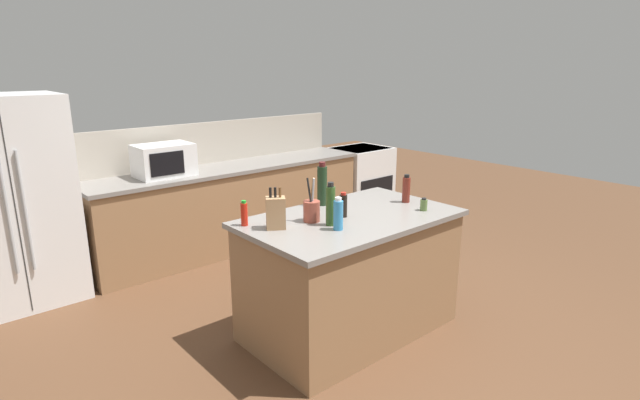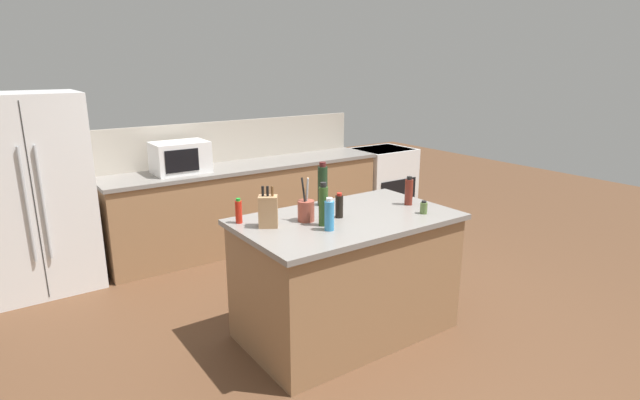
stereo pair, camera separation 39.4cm
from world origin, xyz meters
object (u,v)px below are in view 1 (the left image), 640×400
(olive_oil_bottle, at_px, (331,205))
(hot_sauce_bottle, at_px, (244,214))
(dish_soap_bottle, at_px, (338,215))
(spice_jar_oregano, at_px, (424,205))
(utensil_crock, at_px, (312,210))
(microwave, at_px, (164,160))
(soy_sauce_bottle, at_px, (343,205))
(refrigerator, at_px, (7,203))
(range_oven, at_px, (360,180))
(wine_bottle, at_px, (322,185))
(vinegar_bottle, at_px, (406,189))
(knife_block, at_px, (276,212))

(olive_oil_bottle, distance_m, hot_sauce_bottle, 0.60)
(dish_soap_bottle, bearing_deg, olive_oil_bottle, 76.13)
(hot_sauce_bottle, xyz_separation_m, spice_jar_oregano, (1.24, -0.59, -0.04))
(utensil_crock, relative_size, spice_jar_oregano, 3.22)
(utensil_crock, distance_m, olive_oil_bottle, 0.17)
(microwave, xyz_separation_m, utensil_crock, (0.16, -2.10, -0.08))
(hot_sauce_bottle, bearing_deg, soy_sauce_bottle, -24.45)
(refrigerator, height_order, range_oven, refrigerator)
(olive_oil_bottle, xyz_separation_m, soy_sauce_bottle, (0.20, 0.08, -0.06))
(olive_oil_bottle, relative_size, spice_jar_oregano, 3.11)
(microwave, bearing_deg, soy_sauce_bottle, -79.32)
(spice_jar_oregano, bearing_deg, dish_soap_bottle, 173.43)
(dish_soap_bottle, distance_m, wine_bottle, 0.63)
(dish_soap_bottle, relative_size, vinegar_bottle, 0.99)
(range_oven, xyz_separation_m, dish_soap_bottle, (-2.61, -2.37, 0.58))
(refrigerator, height_order, utensil_crock, refrigerator)
(microwave, bearing_deg, range_oven, -0.00)
(vinegar_bottle, height_order, soy_sauce_bottle, vinegar_bottle)
(refrigerator, xyz_separation_m, wine_bottle, (1.88, -1.88, 0.21))
(olive_oil_bottle, bearing_deg, range_oven, 41.16)
(spice_jar_oregano, bearing_deg, vinegar_bottle, 71.70)
(soy_sauce_bottle, bearing_deg, spice_jar_oregano, -26.16)
(knife_block, bearing_deg, dish_soap_bottle, -12.15)
(knife_block, height_order, dish_soap_bottle, knife_block)
(microwave, height_order, spice_jar_oregano, microwave)
(range_oven, relative_size, knife_block, 3.17)
(utensil_crock, relative_size, dish_soap_bottle, 1.41)
(olive_oil_bottle, bearing_deg, wine_bottle, 55.48)
(refrigerator, height_order, olive_oil_bottle, refrigerator)
(range_oven, relative_size, spice_jar_oregano, 9.26)
(microwave, height_order, utensil_crock, same)
(microwave, relative_size, knife_block, 1.89)
(range_oven, height_order, knife_block, knife_block)
(hot_sauce_bottle, bearing_deg, vinegar_bottle, -14.54)
(vinegar_bottle, xyz_separation_m, spice_jar_oregano, (-0.08, -0.24, -0.06))
(spice_jar_oregano, xyz_separation_m, wine_bottle, (-0.49, 0.63, 0.12))
(range_oven, bearing_deg, spice_jar_oregano, -126.19)
(utensil_crock, bearing_deg, refrigerator, 125.58)
(range_oven, relative_size, microwave, 1.68)
(knife_block, bearing_deg, refrigerator, 153.07)
(olive_oil_bottle, bearing_deg, vinegar_bottle, 2.82)
(hot_sauce_bottle, height_order, vinegar_bottle, vinegar_bottle)
(knife_block, bearing_deg, microwave, 119.03)
(utensil_crock, relative_size, hot_sauce_bottle, 1.77)
(range_oven, relative_size, soy_sauce_bottle, 4.94)
(hot_sauce_bottle, height_order, dish_soap_bottle, dish_soap_bottle)
(refrigerator, bearing_deg, knife_block, -59.36)
(soy_sauce_bottle, bearing_deg, refrigerator, 128.77)
(microwave, bearing_deg, spice_jar_oregano, -68.05)
(hot_sauce_bottle, relative_size, vinegar_bottle, 0.79)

